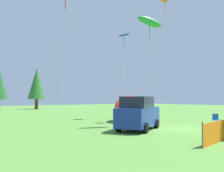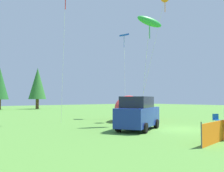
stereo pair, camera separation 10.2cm
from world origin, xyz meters
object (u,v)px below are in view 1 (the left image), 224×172
(parked_car, at_px, (138,114))
(folding_chair, at_px, (216,119))
(kite_blue_box, at_px, (124,37))
(kite_green_fish, at_px, (150,22))
(inflatable_cat, at_px, (130,109))

(parked_car, relative_size, folding_chair, 5.23)
(kite_blue_box, bearing_deg, kite_green_fish, -117.47)
(parked_car, bearing_deg, folding_chair, -44.56)
(folding_chair, xyz_separation_m, kite_blue_box, (-0.39, 9.52, 7.89))
(parked_car, distance_m, kite_green_fish, 7.26)
(kite_blue_box, bearing_deg, parked_car, -127.70)
(kite_blue_box, bearing_deg, folding_chair, -87.63)
(parked_car, height_order, inflatable_cat, inflatable_cat)
(inflatable_cat, height_order, kite_blue_box, kite_blue_box)
(folding_chair, bearing_deg, parked_car, -76.16)
(inflatable_cat, height_order, kite_green_fish, kite_green_fish)
(parked_car, height_order, kite_green_fish, kite_green_fish)
(parked_car, relative_size, kite_green_fish, 0.55)
(parked_car, xyz_separation_m, inflatable_cat, (4.83, 5.58, 0.01))
(parked_car, distance_m, inflatable_cat, 7.38)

